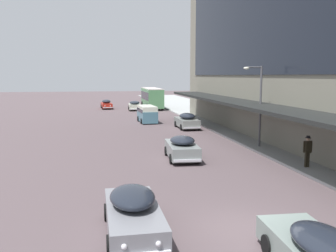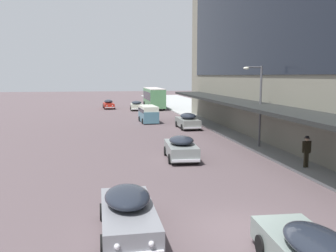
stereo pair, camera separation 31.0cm
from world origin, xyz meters
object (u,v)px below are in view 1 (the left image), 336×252
(transit_bus_kerbside_front, at_px, (152,97))
(sedan_lead_mid, at_px, (133,212))
(sedan_oncoming_front, at_px, (106,104))
(sedan_lead_near, at_px, (182,148))
(sedan_far_back, at_px, (135,105))
(sedan_second_mid, at_px, (187,121))
(pedestrian_at_kerb, at_px, (307,150))
(street_lamp, at_px, (258,99))
(vw_van, at_px, (147,113))

(transit_bus_kerbside_front, distance_m, sedan_lead_mid, 50.10)
(sedan_lead_mid, bearing_deg, transit_bus_kerbside_front, 80.91)
(sedan_oncoming_front, distance_m, sedan_lead_near, 39.58)
(transit_bus_kerbside_front, distance_m, sedan_far_back, 4.25)
(sedan_second_mid, bearing_deg, sedan_far_back, 98.55)
(sedan_lead_mid, bearing_deg, sedan_lead_near, 68.83)
(sedan_second_mid, relative_size, pedestrian_at_kerb, 2.45)
(street_lamp, bearing_deg, sedan_far_back, 100.20)
(sedan_second_mid, xyz_separation_m, vw_van, (-3.40, 5.92, 0.29))
(sedan_far_back, relative_size, sedan_lead_mid, 1.00)
(transit_bus_kerbside_front, xyz_separation_m, sedan_oncoming_front, (-7.51, 0.99, -1.20))
(vw_van, xyz_separation_m, pedestrian_at_kerb, (6.28, -23.94, 0.08))
(transit_bus_kerbside_front, distance_m, sedan_lead_near, 38.60)
(sedan_second_mid, xyz_separation_m, sedan_lead_mid, (-8.01, -25.06, -0.03))
(sedan_second_mid, height_order, street_lamp, street_lamp)
(sedan_oncoming_front, height_order, vw_van, vw_van)
(vw_van, bearing_deg, sedan_lead_mid, -98.47)
(sedan_oncoming_front, distance_m, vw_van, 19.92)
(sedan_lead_mid, relative_size, vw_van, 1.05)
(sedan_far_back, xyz_separation_m, vw_van, (-0.11, -15.92, 0.35))
(vw_van, height_order, pedestrian_at_kerb, pedestrian_at_kerb)
(sedan_far_back, xyz_separation_m, street_lamp, (5.98, -33.25, 2.98))
(vw_van, bearing_deg, sedan_second_mid, -60.15)
(sedan_lead_near, bearing_deg, sedan_oncoming_front, 95.62)
(sedan_lead_near, height_order, vw_van, vw_van)
(sedan_second_mid, relative_size, sedan_oncoming_front, 0.98)
(sedan_lead_near, relative_size, pedestrian_at_kerb, 2.36)
(vw_van, bearing_deg, sedan_far_back, 89.59)
(street_lamp, bearing_deg, sedan_oncoming_front, 105.65)
(sedan_far_back, bearing_deg, transit_bus_kerbside_front, 38.76)
(sedan_far_back, bearing_deg, sedan_lead_mid, -95.76)
(sedan_far_back, xyz_separation_m, sedan_oncoming_front, (-4.32, 3.54, 0.00))
(transit_bus_kerbside_front, distance_m, sedan_oncoming_front, 7.67)
(pedestrian_at_kerb, bearing_deg, sedan_lead_near, 148.79)
(sedan_lead_near, bearing_deg, street_lamp, 22.05)
(sedan_lead_near, bearing_deg, transit_bus_kerbside_front, 84.60)
(sedan_far_back, relative_size, vw_van, 1.05)
(sedan_oncoming_front, bearing_deg, street_lamp, -74.35)
(sedan_second_mid, relative_size, sedan_lead_near, 1.04)
(sedan_oncoming_front, relative_size, street_lamp, 0.77)
(sedan_far_back, relative_size, pedestrian_at_kerb, 2.62)
(sedan_lead_mid, bearing_deg, sedan_second_mid, 72.27)
(sedan_lead_mid, bearing_deg, pedestrian_at_kerb, 32.86)
(sedan_far_back, relative_size, street_lamp, 0.80)
(sedan_lead_near, xyz_separation_m, sedan_lead_mid, (-4.28, -11.05, -0.01))
(sedan_second_mid, distance_m, sedan_far_back, 22.09)
(vw_van, relative_size, pedestrian_at_kerb, 2.49)
(sedan_lead_mid, bearing_deg, sedan_oncoming_front, 89.54)
(transit_bus_kerbside_front, xyz_separation_m, vw_van, (-3.30, -18.48, -0.85))
(sedan_lead_mid, relative_size, street_lamp, 0.80)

